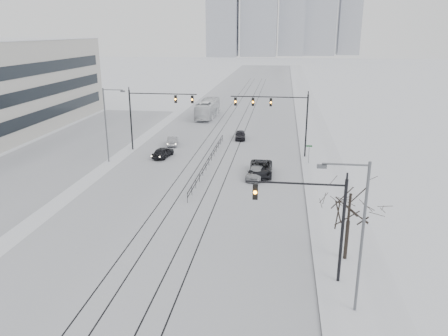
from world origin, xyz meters
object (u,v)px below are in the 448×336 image
at_px(box_truck, 208,109).
at_px(bare_tree, 350,201).
at_px(traffic_mast_near, 317,216).
at_px(sedan_sb_inner, 163,152).
at_px(sedan_nb_front, 261,169).
at_px(sedan_sb_outer, 173,141).
at_px(sedan_nb_far, 240,135).
at_px(sedan_nb_right, 256,173).

bearing_deg(box_truck, bare_tree, 111.06).
height_order(traffic_mast_near, bare_tree, traffic_mast_near).
xyz_separation_m(sedan_sb_inner, sedan_nb_front, (12.67, -5.41, 0.08)).
distance_m(sedan_sb_inner, sedan_nb_front, 13.78).
distance_m(sedan_sb_outer, sedan_nb_front, 17.48).
height_order(sedan_sb_outer, box_truck, box_truck).
distance_m(bare_tree, sedan_nb_front, 19.83).
distance_m(sedan_nb_far, box_truck, 18.08).
bearing_deg(sedan_sb_inner, bare_tree, 139.54).
height_order(sedan_nb_front, sedan_nb_far, sedan_nb_front).
bearing_deg(sedan_sb_inner, sedan_nb_right, 161.59).
bearing_deg(box_truck, sedan_nb_right, 109.28).
height_order(sedan_sb_outer, sedan_nb_far, sedan_nb_far).
bearing_deg(sedan_nb_far, sedan_sb_inner, -133.72).
distance_m(traffic_mast_near, sedan_nb_front, 22.02).
bearing_deg(bare_tree, sedan_nb_right, 113.30).
bearing_deg(sedan_sb_outer, bare_tree, 113.30).
bearing_deg(traffic_mast_near, sedan_sb_inner, 122.75).
bearing_deg(sedan_nb_front, bare_tree, -70.32).
height_order(sedan_nb_right, box_truck, box_truck).
relative_size(bare_tree, sedan_nb_far, 1.64).
height_order(traffic_mast_near, box_truck, traffic_mast_near).
bearing_deg(traffic_mast_near, box_truck, 106.54).
xyz_separation_m(traffic_mast_near, box_truck, (-16.04, 54.01, -2.96)).
bearing_deg(sedan_nb_far, box_truck, 109.85).
xyz_separation_m(sedan_sb_inner, sedan_nb_far, (8.76, 11.03, -0.04)).
relative_size(traffic_mast_near, sedan_sb_outer, 1.83).
distance_m(bare_tree, sedan_sb_inner, 30.90).
distance_m(sedan_nb_right, box_truck, 35.75).
height_order(sedan_sb_outer, sedan_nb_front, sedan_nb_front).
height_order(bare_tree, box_truck, bare_tree).
bearing_deg(sedan_nb_front, sedan_sb_outer, 136.99).
xyz_separation_m(sedan_nb_right, box_truck, (-11.11, 33.96, 0.99)).
xyz_separation_m(sedan_nb_front, box_truck, (-11.58, 32.79, 0.85)).
xyz_separation_m(bare_tree, sedan_sb_outer, (-19.86, 29.92, -3.86)).
height_order(sedan_sb_outer, sedan_nb_right, sedan_sb_outer).
distance_m(bare_tree, sedan_nb_far, 36.51).
height_order(sedan_sb_inner, sedan_nb_front, sedan_nb_front).
bearing_deg(sedan_sb_inner, traffic_mast_near, 132.70).
bearing_deg(sedan_sb_outer, sedan_sb_inner, 82.61).
xyz_separation_m(sedan_sb_outer, sedan_nb_front, (12.99, -11.70, 0.13)).
height_order(sedan_nb_front, sedan_nb_right, sedan_nb_front).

